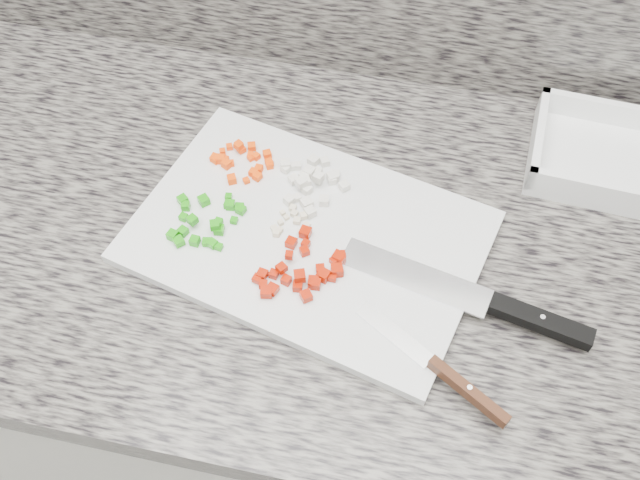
% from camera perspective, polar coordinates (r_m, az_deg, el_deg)
% --- Properties ---
extents(cabinet, '(3.92, 0.62, 0.86)m').
position_cam_1_polar(cabinet, '(1.33, -1.49, -10.62)').
color(cabinet, silver).
rests_on(cabinet, ground).
extents(countertop, '(3.96, 0.64, 0.04)m').
position_cam_1_polar(countertop, '(0.93, -2.07, 0.70)').
color(countertop, '#67635B').
rests_on(countertop, cabinet).
extents(cutting_board, '(0.48, 0.38, 0.01)m').
position_cam_1_polar(cutting_board, '(0.89, -0.98, 0.27)').
color(cutting_board, silver).
rests_on(cutting_board, countertop).
extents(carrot_pile, '(0.09, 0.08, 0.02)m').
position_cam_1_polar(carrot_pile, '(0.96, -6.31, 6.34)').
color(carrot_pile, '#FE4505').
rests_on(carrot_pile, cutting_board).
extents(onion_pile, '(0.10, 0.10, 0.02)m').
position_cam_1_polar(onion_pile, '(0.93, -0.79, 4.74)').
color(onion_pile, silver).
rests_on(onion_pile, cutting_board).
extents(green_pepper_pile, '(0.09, 0.09, 0.02)m').
position_cam_1_polar(green_pepper_pile, '(0.90, -9.18, 1.54)').
color(green_pepper_pile, '#1E960D').
rests_on(green_pepper_pile, cutting_board).
extents(red_pepper_pile, '(0.11, 0.11, 0.02)m').
position_cam_1_polar(red_pepper_pile, '(0.85, -1.08, -2.42)').
color(red_pepper_pile, '#A71602').
rests_on(red_pepper_pile, cutting_board).
extents(garlic_pile, '(0.05, 0.05, 0.01)m').
position_cam_1_polar(garlic_pile, '(0.89, -2.39, 1.40)').
color(garlic_pile, beige).
rests_on(garlic_pile, cutting_board).
extents(chef_knife, '(0.30, 0.10, 0.02)m').
position_cam_1_polar(chef_knife, '(0.85, 13.91, -5.11)').
color(chef_knife, white).
rests_on(chef_knife, cutting_board).
extents(paring_knife, '(0.18, 0.12, 0.02)m').
position_cam_1_polar(paring_knife, '(0.80, 10.25, -10.66)').
color(paring_knife, white).
rests_on(paring_knife, cutting_board).
extents(tray, '(0.23, 0.18, 0.05)m').
position_cam_1_polar(tray, '(1.04, 22.54, 5.92)').
color(tray, white).
rests_on(tray, countertop).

